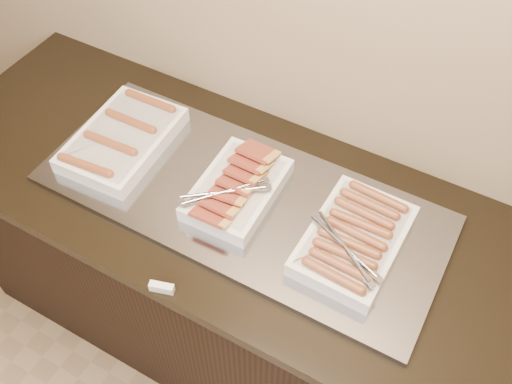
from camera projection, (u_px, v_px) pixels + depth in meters
counter at (239, 276)px, 2.04m from camera, size 2.06×0.76×0.90m
warming_tray at (241, 198)px, 1.68m from camera, size 1.20×0.50×0.02m
dish_left at (123, 139)px, 1.78m from camera, size 0.27×0.39×0.07m
dish_center at (236, 189)px, 1.64m from camera, size 0.24×0.35×0.09m
dish_right at (353, 239)px, 1.53m from camera, size 0.26×0.36×0.08m
label_holder at (162, 288)px, 1.48m from camera, size 0.07×0.04×0.03m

